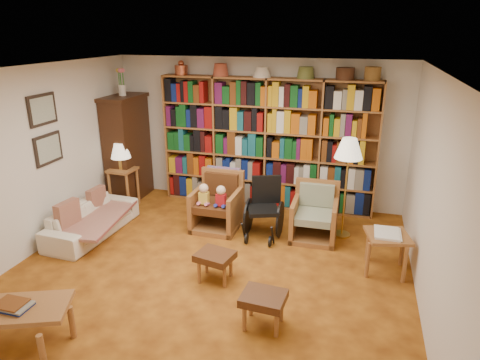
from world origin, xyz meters
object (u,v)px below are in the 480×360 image
(footstool_b, at_px, (263,300))
(floor_lamp, at_px, (349,153))
(side_table_lamp, at_px, (123,179))
(footstool_a, at_px, (215,258))
(sofa, at_px, (92,220))
(armchair_leather, at_px, (218,204))
(wheelchair, at_px, (264,209))
(coffee_table, at_px, (13,312))
(side_table_papers, at_px, (387,240))
(armchair_sage, at_px, (315,216))

(footstool_b, bearing_deg, floor_lamp, 74.10)
(side_table_lamp, bearing_deg, footstool_a, -38.05)
(sofa, relative_size, armchair_leather, 1.81)
(wheelchair, height_order, coffee_table, wheelchair)
(wheelchair, xyz_separation_m, coffee_table, (-1.80, -2.98, -0.05))
(side_table_lamp, distance_m, side_table_papers, 4.42)
(armchair_leather, distance_m, footstool_a, 1.56)
(footstool_a, bearing_deg, sofa, 162.78)
(wheelchair, xyz_separation_m, footstool_b, (0.47, -2.06, -0.10))
(side_table_papers, xyz_separation_m, footstool_b, (-1.25, -1.47, -0.13))
(wheelchair, xyz_separation_m, side_table_papers, (1.72, -0.59, 0.03))
(side_table_lamp, relative_size, side_table_papers, 1.12)
(side_table_papers, bearing_deg, coffee_table, -145.81)
(armchair_leather, height_order, wheelchair, wheelchair)
(side_table_papers, bearing_deg, footstool_a, -158.70)
(wheelchair, bearing_deg, coffee_table, -121.15)
(side_table_papers, bearing_deg, footstool_b, -130.27)
(armchair_sage, distance_m, coffee_table, 4.04)
(wheelchair, bearing_deg, side_table_papers, -18.93)
(footstool_b, bearing_deg, armchair_sage, 83.21)
(sofa, relative_size, floor_lamp, 1.06)
(armchair_leather, height_order, floor_lamp, floor_lamp)
(side_table_papers, height_order, coffee_table, side_table_papers)
(floor_lamp, distance_m, coffee_table, 4.49)
(armchair_leather, distance_m, footstool_b, 2.50)
(wheelchair, distance_m, footstool_a, 1.41)
(footstool_b, xyz_separation_m, coffee_table, (-2.27, -0.91, 0.05))
(armchair_leather, height_order, coffee_table, armchair_leather)
(side_table_papers, height_order, footstool_a, side_table_papers)
(side_table_lamp, xyz_separation_m, footstool_a, (2.29, -1.79, -0.20))
(floor_lamp, bearing_deg, footstool_a, -130.80)
(armchair_sage, relative_size, wheelchair, 0.91)
(side_table_papers, distance_m, footstool_a, 2.17)
(coffee_table, bearing_deg, armchair_sage, 51.16)
(floor_lamp, bearing_deg, sofa, -164.79)
(wheelchair, distance_m, side_table_papers, 1.81)
(side_table_papers, relative_size, footstool_a, 1.22)
(wheelchair, bearing_deg, footstool_a, -102.25)
(wheelchair, relative_size, side_table_papers, 1.47)
(sofa, xyz_separation_m, coffee_table, (0.69, -2.28, 0.12))
(floor_lamp, xyz_separation_m, footstool_a, (-1.43, -1.66, -0.99))
(floor_lamp, height_order, footstool_a, floor_lamp)
(floor_lamp, relative_size, coffee_table, 1.30)
(sofa, bearing_deg, wheelchair, -71.52)
(armchair_leather, relative_size, coffee_table, 0.77)
(side_table_papers, xyz_separation_m, coffee_table, (-3.51, -2.39, -0.08))
(side_table_lamp, distance_m, armchair_leather, 1.86)
(armchair_leather, height_order, footstool_a, armchair_leather)
(armchair_sage, xyz_separation_m, wheelchair, (-0.73, -0.17, 0.10))
(armchair_sage, bearing_deg, floor_lamp, 16.53)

